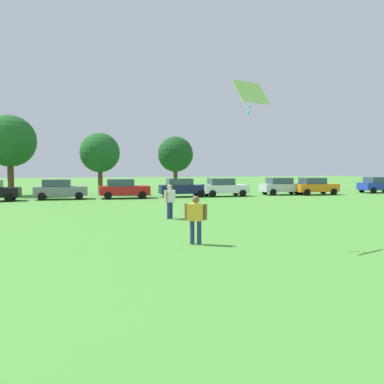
{
  "coord_description": "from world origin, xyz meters",
  "views": [
    {
      "loc": [
        1.1,
        1.03,
        2.67
      ],
      "look_at": [
        3.48,
        10.07,
        2.09
      ],
      "focal_mm": 36.36,
      "sensor_mm": 36.0,
      "label": 1
    }
  ],
  "objects_px": {
    "parked_car_orange_6": "(315,186)",
    "tree_right": "(100,153)",
    "adult_bystander": "(196,216)",
    "kite": "(251,94)",
    "parked_car_red_2": "(123,189)",
    "tree_far_right": "(175,154)",
    "parked_car_blue_7": "(379,185)",
    "parked_car_gray_1": "(60,189)",
    "parked_car_white_4": "(224,187)",
    "parked_car_silver_5": "(282,186)",
    "bystander_near_trees": "(170,198)",
    "tree_left": "(10,141)",
    "parked_car_navy_3": "(182,187)"
  },
  "relations": [
    {
      "from": "adult_bystander",
      "to": "tree_left",
      "type": "distance_m",
      "value": 29.99
    },
    {
      "from": "parked_car_gray_1",
      "to": "parked_car_orange_6",
      "type": "relative_size",
      "value": 1.0
    },
    {
      "from": "parked_car_white_4",
      "to": "tree_far_right",
      "type": "relative_size",
      "value": 0.7
    },
    {
      "from": "parked_car_orange_6",
      "to": "parked_car_blue_7",
      "type": "bearing_deg",
      "value": 6.78
    },
    {
      "from": "parked_car_orange_6",
      "to": "parked_car_blue_7",
      "type": "height_order",
      "value": "same"
    },
    {
      "from": "parked_car_orange_6",
      "to": "bystander_near_trees",
      "type": "bearing_deg",
      "value": -141.16
    },
    {
      "from": "parked_car_silver_5",
      "to": "tree_left",
      "type": "xyz_separation_m",
      "value": [
        -25.71,
        5.77,
        4.35
      ]
    },
    {
      "from": "parked_car_red_2",
      "to": "parked_car_navy_3",
      "type": "height_order",
      "value": "same"
    },
    {
      "from": "parked_car_white_4",
      "to": "tree_far_right",
      "type": "distance_m",
      "value": 9.38
    },
    {
      "from": "parked_car_red_2",
      "to": "bystander_near_trees",
      "type": "bearing_deg",
      "value": -85.2
    },
    {
      "from": "tree_left",
      "to": "kite",
      "type": "bearing_deg",
      "value": -65.84
    },
    {
      "from": "parked_car_red_2",
      "to": "parked_car_orange_6",
      "type": "bearing_deg",
      "value": -0.77
    },
    {
      "from": "tree_far_right",
      "to": "tree_right",
      "type": "bearing_deg",
      "value": -162.52
    },
    {
      "from": "adult_bystander",
      "to": "parked_car_gray_1",
      "type": "bearing_deg",
      "value": 133.97
    },
    {
      "from": "parked_car_white_4",
      "to": "tree_left",
      "type": "xyz_separation_m",
      "value": [
        -19.44,
        6.33,
        4.35
      ]
    },
    {
      "from": "parked_car_blue_7",
      "to": "kite",
      "type": "bearing_deg",
      "value": -137.34
    },
    {
      "from": "adult_bystander",
      "to": "kite",
      "type": "height_order",
      "value": "kite"
    },
    {
      "from": "bystander_near_trees",
      "to": "tree_far_right",
      "type": "height_order",
      "value": "tree_far_right"
    },
    {
      "from": "parked_car_white_4",
      "to": "parked_car_blue_7",
      "type": "height_order",
      "value": "same"
    },
    {
      "from": "parked_car_blue_7",
      "to": "parked_car_red_2",
      "type": "bearing_deg",
      "value": -178.43
    },
    {
      "from": "parked_car_silver_5",
      "to": "tree_right",
      "type": "bearing_deg",
      "value": 163.4
    },
    {
      "from": "adult_bystander",
      "to": "tree_right",
      "type": "bearing_deg",
      "value": 123.84
    },
    {
      "from": "kite",
      "to": "tree_right",
      "type": "xyz_separation_m",
      "value": [
        -4.29,
        27.63,
        -1.01
      ]
    },
    {
      "from": "parked_car_white_4",
      "to": "parked_car_blue_7",
      "type": "relative_size",
      "value": 1.0
    },
    {
      "from": "tree_left",
      "to": "tree_far_right",
      "type": "distance_m",
      "value": 16.82
    },
    {
      "from": "parked_car_red_2",
      "to": "parked_car_navy_3",
      "type": "distance_m",
      "value": 5.39
    },
    {
      "from": "parked_car_navy_3",
      "to": "parked_car_white_4",
      "type": "bearing_deg",
      "value": -5.55
    },
    {
      "from": "kite",
      "to": "tree_far_right",
      "type": "height_order",
      "value": "tree_far_right"
    },
    {
      "from": "parked_car_navy_3",
      "to": "parked_car_silver_5",
      "type": "distance_m",
      "value": 10.16
    },
    {
      "from": "tree_far_right",
      "to": "tree_left",
      "type": "bearing_deg",
      "value": -173.14
    },
    {
      "from": "bystander_near_trees",
      "to": "parked_car_blue_7",
      "type": "bearing_deg",
      "value": 162.43
    },
    {
      "from": "parked_car_red_2",
      "to": "tree_far_right",
      "type": "distance_m",
      "value": 11.1
    },
    {
      "from": "parked_car_navy_3",
      "to": "parked_car_red_2",
      "type": "bearing_deg",
      "value": -175.42
    },
    {
      "from": "adult_bystander",
      "to": "parked_car_orange_6",
      "type": "height_order",
      "value": "adult_bystander"
    },
    {
      "from": "parked_car_gray_1",
      "to": "parked_car_white_4",
      "type": "distance_m",
      "value": 14.53
    },
    {
      "from": "parked_car_orange_6",
      "to": "tree_right",
      "type": "distance_m",
      "value": 21.61
    },
    {
      "from": "parked_car_gray_1",
      "to": "parked_car_silver_5",
      "type": "relative_size",
      "value": 1.0
    },
    {
      "from": "adult_bystander",
      "to": "tree_right",
      "type": "xyz_separation_m",
      "value": [
        -2.52,
        27.02,
        3.15
      ]
    },
    {
      "from": "adult_bystander",
      "to": "parked_car_red_2",
      "type": "xyz_separation_m",
      "value": [
        -0.71,
        21.25,
        -0.15
      ]
    },
    {
      "from": "parked_car_red_2",
      "to": "tree_far_right",
      "type": "bearing_deg",
      "value": 52.3
    },
    {
      "from": "parked_car_red_2",
      "to": "parked_car_blue_7",
      "type": "height_order",
      "value": "same"
    },
    {
      "from": "parked_car_blue_7",
      "to": "tree_far_right",
      "type": "height_order",
      "value": "tree_far_right"
    },
    {
      "from": "bystander_near_trees",
      "to": "tree_right",
      "type": "height_order",
      "value": "tree_right"
    },
    {
      "from": "bystander_near_trees",
      "to": "parked_car_white_4",
      "type": "bearing_deg",
      "value": -167.12
    },
    {
      "from": "adult_bystander",
      "to": "parked_car_white_4",
      "type": "bearing_deg",
      "value": 96.65
    },
    {
      "from": "adult_bystander",
      "to": "kite",
      "type": "xyz_separation_m",
      "value": [
        1.77,
        -0.6,
        4.16
      ]
    },
    {
      "from": "tree_right",
      "to": "tree_left",
      "type": "bearing_deg",
      "value": 175.86
    },
    {
      "from": "parked_car_gray_1",
      "to": "tree_far_right",
      "type": "height_order",
      "value": "tree_far_right"
    },
    {
      "from": "tree_far_right",
      "to": "parked_car_gray_1",
      "type": "bearing_deg",
      "value": -145.73
    },
    {
      "from": "parked_car_gray_1",
      "to": "parked_car_white_4",
      "type": "height_order",
      "value": "same"
    }
  ]
}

